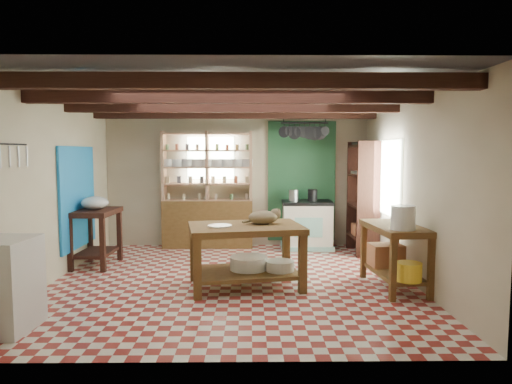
{
  "coord_description": "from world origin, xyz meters",
  "views": [
    {
      "loc": [
        0.27,
        -6.3,
        1.81
      ],
      "look_at": [
        0.34,
        0.3,
        1.23
      ],
      "focal_mm": 32.0,
      "sensor_mm": 36.0,
      "label": 1
    }
  ],
  "objects_px": {
    "prep_table": "(96,238)",
    "white_cabinet": "(5,285)",
    "cat": "(263,217)",
    "right_counter": "(395,257)",
    "stove": "(307,225)",
    "work_table": "(246,256)"
  },
  "relations": [
    {
      "from": "prep_table",
      "to": "white_cabinet",
      "type": "bearing_deg",
      "value": -88.14
    },
    {
      "from": "white_cabinet",
      "to": "cat",
      "type": "xyz_separation_m",
      "value": [
        2.65,
        1.57,
        0.46
      ]
    },
    {
      "from": "right_counter",
      "to": "stove",
      "type": "bearing_deg",
      "value": 103.96
    },
    {
      "from": "prep_table",
      "to": "cat",
      "type": "relative_size",
      "value": 2.26
    },
    {
      "from": "stove",
      "to": "cat",
      "type": "distance_m",
      "value": 2.55
    },
    {
      "from": "stove",
      "to": "right_counter",
      "type": "height_order",
      "value": "stove"
    },
    {
      "from": "stove",
      "to": "cat",
      "type": "height_order",
      "value": "cat"
    },
    {
      "from": "prep_table",
      "to": "right_counter",
      "type": "xyz_separation_m",
      "value": [
        4.38,
        -1.26,
        -0.03
      ]
    },
    {
      "from": "white_cabinet",
      "to": "right_counter",
      "type": "relative_size",
      "value": 0.8
    },
    {
      "from": "right_counter",
      "to": "work_table",
      "type": "bearing_deg",
      "value": 172.7
    },
    {
      "from": "work_table",
      "to": "prep_table",
      "type": "xyz_separation_m",
      "value": [
        -2.4,
        1.17,
        0.03
      ]
    },
    {
      "from": "work_table",
      "to": "cat",
      "type": "bearing_deg",
      "value": 11.31
    },
    {
      "from": "work_table",
      "to": "right_counter",
      "type": "bearing_deg",
      "value": -12.46
    },
    {
      "from": "work_table",
      "to": "stove",
      "type": "height_order",
      "value": "stove"
    },
    {
      "from": "work_table",
      "to": "cat",
      "type": "height_order",
      "value": "cat"
    },
    {
      "from": "white_cabinet",
      "to": "right_counter",
      "type": "bearing_deg",
      "value": 21.26
    },
    {
      "from": "work_table",
      "to": "right_counter",
      "type": "distance_m",
      "value": 1.98
    },
    {
      "from": "work_table",
      "to": "stove",
      "type": "distance_m",
      "value": 2.68
    },
    {
      "from": "work_table",
      "to": "cat",
      "type": "distance_m",
      "value": 0.57
    },
    {
      "from": "stove",
      "to": "right_counter",
      "type": "bearing_deg",
      "value": -70.0
    },
    {
      "from": "right_counter",
      "to": "white_cabinet",
      "type": "bearing_deg",
      "value": -167.33
    },
    {
      "from": "stove",
      "to": "white_cabinet",
      "type": "bearing_deg",
      "value": -131.05
    }
  ]
}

